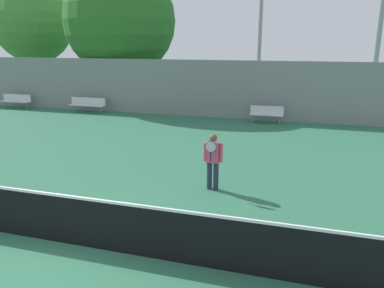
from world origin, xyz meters
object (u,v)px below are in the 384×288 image
(tree_green_tall, at_px, (120,21))
(tennis_net, at_px, (74,220))
(bench_by_gate, at_px, (87,103))
(tree_green_broad, at_px, (33,24))
(bench_courtside_far, at_px, (16,100))
(bench_adjacent_court, at_px, (267,113))
(tennis_player, at_px, (213,159))

(tree_green_tall, bearing_deg, tennis_net, -66.31)
(bench_by_gate, bearing_deg, tree_green_broad, 142.95)
(bench_courtside_far, relative_size, tree_green_broad, 0.24)
(bench_adjacent_court, bearing_deg, tree_green_broad, 161.57)
(tennis_player, bearing_deg, bench_adjacent_court, 86.00)
(tennis_player, relative_size, tree_green_tall, 0.18)
(tree_green_tall, xyz_separation_m, tree_green_broad, (-8.38, 2.50, 0.05))
(bench_by_gate, bearing_deg, bench_adjacent_court, -0.01)
(tennis_net, height_order, tennis_player, tennis_player)
(bench_by_gate, height_order, tree_green_tall, tree_green_tall)
(bench_adjacent_court, relative_size, tree_green_broad, 0.20)
(tennis_player, xyz_separation_m, tree_green_tall, (-8.96, 12.58, 4.25))
(bench_courtside_far, bearing_deg, bench_by_gate, 0.00)
(bench_adjacent_court, bearing_deg, bench_by_gate, 179.99)
(tree_green_broad, bearing_deg, tennis_net, -50.32)
(bench_courtside_far, xyz_separation_m, bench_by_gate, (4.86, 0.00, 0.00))
(tree_green_tall, height_order, tree_green_broad, tree_green_tall)
(bench_courtside_far, height_order, tree_green_broad, tree_green_broad)
(tennis_player, distance_m, bench_courtside_far, 17.00)
(tennis_net, relative_size, tree_green_broad, 1.51)
(bench_adjacent_court, xyz_separation_m, tree_green_tall, (-9.45, 3.44, 4.59))
(bench_by_gate, xyz_separation_m, tree_green_tall, (0.51, 3.44, 4.59))
(bench_courtside_far, relative_size, bench_by_gate, 0.91)
(bench_by_gate, xyz_separation_m, tree_green_broad, (-7.87, 5.94, 4.64))
(tennis_net, bearing_deg, bench_adjacent_court, 79.46)
(tennis_player, relative_size, bench_by_gate, 0.71)
(tree_green_broad, bearing_deg, bench_adjacent_court, -18.43)
(tennis_player, distance_m, bench_adjacent_court, 9.16)
(bench_courtside_far, bearing_deg, tree_green_tall, 32.67)
(bench_by_gate, bearing_deg, bench_courtside_far, -180.00)
(bench_by_gate, bearing_deg, tennis_player, -43.98)
(tree_green_broad, bearing_deg, bench_by_gate, -37.05)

